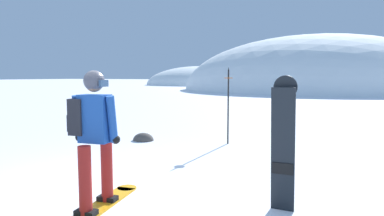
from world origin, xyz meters
The scene contains 7 objects.
ground_plane centered at (0.00, 0.00, 0.00)m, with size 300.00×300.00×0.00m, color white.
ridge_peak_main centered at (-0.80, 38.57, 0.00)m, with size 31.02×27.92×12.74m.
ridge_peak_far centered at (-22.48, 54.32, 0.00)m, with size 20.43×18.38×7.01m.
snowboarder_main centered at (0.15, -0.35, 0.92)m, with size 0.64×1.82×1.71m.
spare_snowboard centered at (2.26, 0.56, 0.84)m, with size 0.28×0.17×1.66m.
piste_marker_near centered at (0.31, 4.21, 1.06)m, with size 0.20×0.20×1.86m.
rock_dark centered at (-1.79, 3.69, 0.00)m, with size 0.55×0.47×0.39m.
Camera 1 is at (2.96, -3.50, 1.64)m, focal length 31.53 mm.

